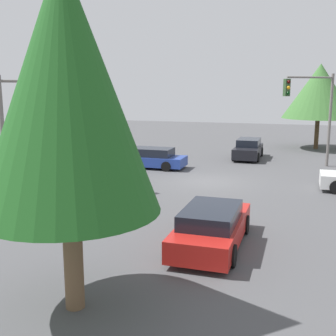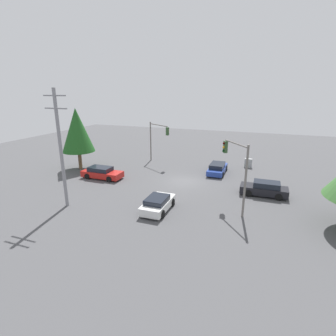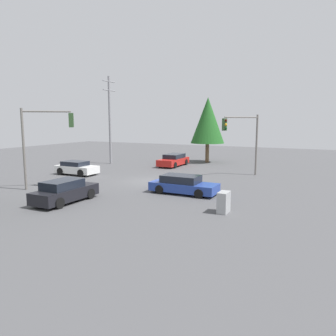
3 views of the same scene
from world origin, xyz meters
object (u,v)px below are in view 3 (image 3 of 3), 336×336
at_px(sedan_white, 77,168).
at_px(sedan_red, 174,160).
at_px(electrical_cabinet, 224,202).
at_px(sedan_dark, 65,191).
at_px(sedan_blue, 183,185).
at_px(traffic_signal_cross, 44,134).
at_px(traffic_signal_main, 243,134).

xyz_separation_m(sedan_white, sedan_red, (9.44, -5.67, 0.03)).
bearing_deg(electrical_cabinet, sedan_red, 34.08).
bearing_deg(sedan_dark, sedan_blue, 44.92).
distance_m(sedan_dark, sedan_red, 17.96).
distance_m(traffic_signal_cross, electrical_cabinet, 14.26).
distance_m(traffic_signal_main, traffic_signal_cross, 16.84).
height_order(sedan_blue, traffic_signal_cross, traffic_signal_cross).
distance_m(sedan_white, traffic_signal_cross, 7.41).
distance_m(sedan_dark, electrical_cabinet, 9.85).
bearing_deg(sedan_white, sedan_dark, 38.37).
xyz_separation_m(sedan_white, traffic_signal_cross, (-6.05, -2.50, 3.47)).
relative_size(sedan_dark, sedan_red, 0.93).
relative_size(sedan_white, traffic_signal_main, 0.71).
bearing_deg(sedan_dark, electrical_cabinet, 12.81).
bearing_deg(electrical_cabinet, traffic_signal_main, 9.27).
bearing_deg(sedan_red, sedan_white, 58.98).
xyz_separation_m(sedan_dark, sedan_white, (8.49, 6.72, -0.06)).
relative_size(sedan_white, traffic_signal_cross, 0.67).
relative_size(sedan_dark, sedan_white, 1.11).
bearing_deg(traffic_signal_cross, traffic_signal_main, 7.89).
bearing_deg(sedan_dark, sedan_red, 93.35).
bearing_deg(sedan_blue, sedan_red, -151.61).
relative_size(sedan_red, electrical_cabinet, 4.04).
height_order(sedan_white, electrical_cabinet, sedan_white).
bearing_deg(traffic_signal_main, sedan_red, -80.13).
bearing_deg(traffic_signal_cross, sedan_white, 75.01).
height_order(traffic_signal_cross, electrical_cabinet, traffic_signal_cross).
bearing_deg(sedan_dark, traffic_signal_main, 62.21).
bearing_deg(sedan_blue, traffic_signal_cross, -72.23).
relative_size(sedan_white, electrical_cabinet, 3.40).
bearing_deg(sedan_red, traffic_signal_cross, 78.43).
bearing_deg(electrical_cabinet, traffic_signal_cross, 88.91).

